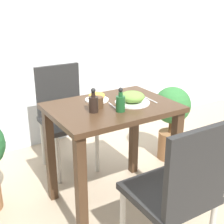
{
  "coord_description": "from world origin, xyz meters",
  "views": [
    {
      "loc": [
        -1.04,
        -1.71,
        1.48
      ],
      "look_at": [
        0.0,
        0.0,
        0.72
      ],
      "focal_mm": 50.0,
      "sensor_mm": 36.0,
      "label": 1
    }
  ],
  "objects_px": {
    "drink_cup": "(97,102)",
    "potted_plant_right": "(172,116)",
    "chair_far": "(64,112)",
    "sauce_bottle": "(120,102)",
    "side_plate": "(97,97)",
    "chair_near": "(179,189)",
    "condiment_bottle": "(94,103)",
    "food_plate": "(132,98)"
  },
  "relations": [
    {
      "from": "chair_far",
      "to": "sauce_bottle",
      "type": "xyz_separation_m",
      "value": [
        0.06,
        -0.81,
        0.31
      ]
    },
    {
      "from": "chair_far",
      "to": "potted_plant_right",
      "type": "xyz_separation_m",
      "value": [
        0.89,
        -0.4,
        -0.09
      ]
    },
    {
      "from": "potted_plant_right",
      "to": "side_plate",
      "type": "bearing_deg",
      "value": -170.49
    },
    {
      "from": "chair_near",
      "to": "sauce_bottle",
      "type": "bearing_deg",
      "value": -90.41
    },
    {
      "from": "chair_near",
      "to": "drink_cup",
      "type": "bearing_deg",
      "value": -83.33
    },
    {
      "from": "drink_cup",
      "to": "chair_near",
      "type": "bearing_deg",
      "value": -83.33
    },
    {
      "from": "condiment_bottle",
      "to": "potted_plant_right",
      "type": "bearing_deg",
      "value": 18.71
    },
    {
      "from": "chair_far",
      "to": "potted_plant_right",
      "type": "height_order",
      "value": "chair_far"
    },
    {
      "from": "chair_near",
      "to": "potted_plant_right",
      "type": "bearing_deg",
      "value": -130.03
    },
    {
      "from": "side_plate",
      "to": "potted_plant_right",
      "type": "height_order",
      "value": "side_plate"
    },
    {
      "from": "food_plate",
      "to": "drink_cup",
      "type": "bearing_deg",
      "value": 167.22
    },
    {
      "from": "sauce_bottle",
      "to": "potted_plant_right",
      "type": "xyz_separation_m",
      "value": [
        0.83,
        0.41,
        -0.4
      ]
    },
    {
      "from": "condiment_bottle",
      "to": "drink_cup",
      "type": "bearing_deg",
      "value": 45.53
    },
    {
      "from": "potted_plant_right",
      "to": "condiment_bottle",
      "type": "bearing_deg",
      "value": -161.29
    },
    {
      "from": "chair_far",
      "to": "sauce_bottle",
      "type": "relative_size",
      "value": 5.69
    },
    {
      "from": "chair_near",
      "to": "sauce_bottle",
      "type": "distance_m",
      "value": 0.66
    },
    {
      "from": "chair_near",
      "to": "side_plate",
      "type": "xyz_separation_m",
      "value": [
        -0.02,
        0.85,
        0.28
      ]
    },
    {
      "from": "chair_far",
      "to": "side_plate",
      "type": "xyz_separation_m",
      "value": [
        0.03,
        -0.54,
        0.28
      ]
    },
    {
      "from": "food_plate",
      "to": "sauce_bottle",
      "type": "relative_size",
      "value": 1.51
    },
    {
      "from": "sauce_bottle",
      "to": "condiment_bottle",
      "type": "xyz_separation_m",
      "value": [
        -0.15,
        0.08,
        0.0
      ]
    },
    {
      "from": "chair_near",
      "to": "potted_plant_right",
      "type": "height_order",
      "value": "chair_near"
    },
    {
      "from": "drink_cup",
      "to": "condiment_bottle",
      "type": "xyz_separation_m",
      "value": [
        -0.06,
        -0.07,
        0.02
      ]
    },
    {
      "from": "side_plate",
      "to": "sauce_bottle",
      "type": "xyz_separation_m",
      "value": [
        0.03,
        -0.27,
        0.03
      ]
    },
    {
      "from": "side_plate",
      "to": "sauce_bottle",
      "type": "relative_size",
      "value": 1.04
    },
    {
      "from": "food_plate",
      "to": "sauce_bottle",
      "type": "height_order",
      "value": "sauce_bottle"
    },
    {
      "from": "food_plate",
      "to": "condiment_bottle",
      "type": "relative_size",
      "value": 1.51
    },
    {
      "from": "chair_near",
      "to": "chair_far",
      "type": "xyz_separation_m",
      "value": [
        -0.06,
        1.39,
        0.0
      ]
    },
    {
      "from": "food_plate",
      "to": "condiment_bottle",
      "type": "distance_m",
      "value": 0.31
    },
    {
      "from": "drink_cup",
      "to": "potted_plant_right",
      "type": "relative_size",
      "value": 0.11
    },
    {
      "from": "sauce_bottle",
      "to": "condiment_bottle",
      "type": "relative_size",
      "value": 1.0
    },
    {
      "from": "chair_near",
      "to": "food_plate",
      "type": "bearing_deg",
      "value": -103.44
    },
    {
      "from": "chair_far",
      "to": "condiment_bottle",
      "type": "height_order",
      "value": "condiment_bottle"
    },
    {
      "from": "side_plate",
      "to": "sauce_bottle",
      "type": "height_order",
      "value": "sauce_bottle"
    },
    {
      "from": "sauce_bottle",
      "to": "potted_plant_right",
      "type": "distance_m",
      "value": 1.01
    },
    {
      "from": "chair_near",
      "to": "food_plate",
      "type": "distance_m",
      "value": 0.75
    },
    {
      "from": "drink_cup",
      "to": "chair_far",
      "type": "bearing_deg",
      "value": 87.49
    },
    {
      "from": "side_plate",
      "to": "drink_cup",
      "type": "height_order",
      "value": "drink_cup"
    },
    {
      "from": "chair_near",
      "to": "drink_cup",
      "type": "distance_m",
      "value": 0.78
    },
    {
      "from": "food_plate",
      "to": "drink_cup",
      "type": "distance_m",
      "value": 0.25
    },
    {
      "from": "drink_cup",
      "to": "condiment_bottle",
      "type": "height_order",
      "value": "condiment_bottle"
    },
    {
      "from": "condiment_bottle",
      "to": "potted_plant_right",
      "type": "xyz_separation_m",
      "value": [
        0.98,
        0.33,
        -0.4
      ]
    },
    {
      "from": "side_plate",
      "to": "drink_cup",
      "type": "xyz_separation_m",
      "value": [
        -0.06,
        -0.12,
        0.01
      ]
    }
  ]
}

